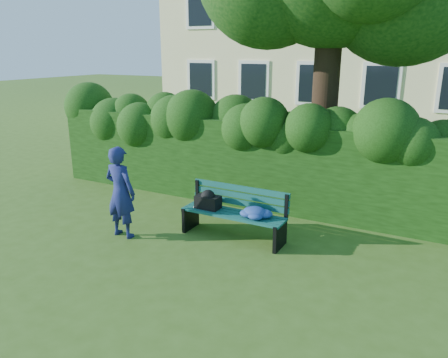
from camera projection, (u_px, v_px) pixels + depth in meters
The scene contains 4 objects.
ground at pixel (208, 239), 7.67m from camera, with size 80.00×80.00×0.00m, color #39591A.
hedge at pixel (259, 162), 9.29m from camera, with size 10.00×1.00×1.80m.
park_bench at pixel (235, 211), 7.63m from camera, with size 1.88×0.58×0.89m.
man_reading at pixel (120, 192), 7.60m from camera, with size 0.60×0.39×1.64m, color navy.
Camera 1 is at (3.52, -6.12, 3.20)m, focal length 35.00 mm.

